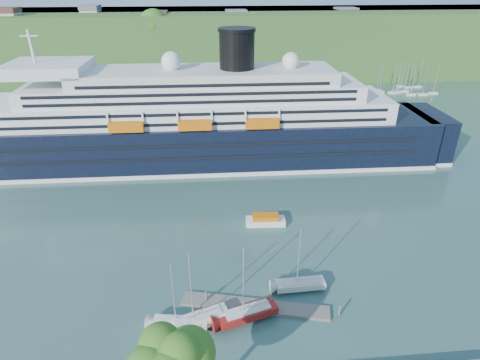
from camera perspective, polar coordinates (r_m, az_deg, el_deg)
name	(u,v)px	position (r m, az deg, el deg)	size (l,w,h in m)	color
far_hillside	(211,42)	(172.70, -4.17, 18.95)	(400.00, 50.00, 24.00)	#395C24
cruise_ship	(174,99)	(84.75, -9.36, 11.25)	(123.00, 17.91, 27.62)	black
floating_pontoon	(255,306)	(51.82, 2.10, -17.45)	(18.30, 2.24, 0.41)	gray
sailboat_white_near	(196,293)	(46.32, -6.22, -15.75)	(7.99, 2.22, 10.32)	silver
sailboat_red	(248,287)	(46.94, 1.14, -14.95)	(7.91, 2.20, 10.21)	maroon
sailboat_white_far	(302,262)	(51.78, 8.85, -11.47)	(7.01, 1.95, 9.05)	silver
tender_launch	(265,219)	(65.98, 3.64, -5.63)	(6.49, 2.22, 1.79)	#CD620C
sailboat_extra	(178,300)	(46.76, -8.79, -16.54)	(6.99, 1.94, 9.03)	silver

